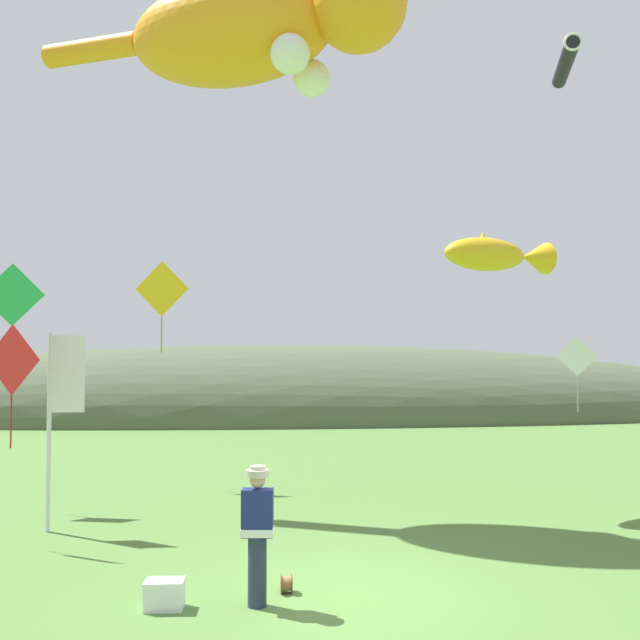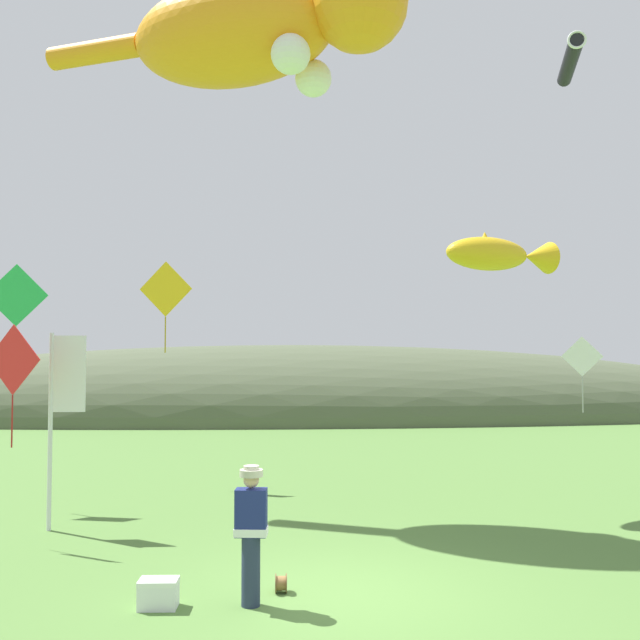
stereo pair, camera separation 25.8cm
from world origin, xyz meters
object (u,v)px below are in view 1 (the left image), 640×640
(festival_banner_pole, at_px, (59,401))
(kite_giant_cat, at_px, (257,30))
(kite_spool, at_px, (286,583))
(picnic_cooler, at_px, (164,594))
(kite_diamond_green, at_px, (12,295))
(kite_diamond_red, at_px, (12,361))
(kite_fish_windsock, at_px, (496,255))
(kite_diamond_gold, at_px, (162,289))
(festival_attendant, at_px, (257,530))
(kite_tube_streamer, at_px, (566,62))
(kite_diamond_white, at_px, (577,357))

(festival_banner_pole, height_order, kite_giant_cat, kite_giant_cat)
(kite_spool, height_order, festival_banner_pole, festival_banner_pole)
(picnic_cooler, distance_m, kite_diamond_green, 8.75)
(kite_diamond_red, distance_m, kite_diamond_green, 3.55)
(kite_spool, distance_m, kite_fish_windsock, 8.83)
(kite_diamond_gold, bearing_deg, festival_attendant, -74.35)
(picnic_cooler, relative_size, kite_tube_streamer, 0.20)
(picnic_cooler, xyz_separation_m, kite_fish_windsock, (6.30, 5.78, 5.17))
(kite_spool, distance_m, kite_diamond_red, 6.18)
(picnic_cooler, distance_m, kite_diamond_gold, 9.91)
(festival_banner_pole, height_order, kite_diamond_gold, kite_diamond_gold)
(kite_giant_cat, height_order, kite_diamond_red, kite_giant_cat)
(festival_banner_pole, height_order, kite_diamond_green, kite_diamond_green)
(festival_banner_pole, bearing_deg, kite_diamond_red, -127.94)
(kite_fish_windsock, bearing_deg, kite_diamond_white, 39.25)
(kite_diamond_red, bearing_deg, kite_diamond_white, 21.34)
(picnic_cooler, relative_size, festival_banner_pole, 0.14)
(festival_banner_pole, distance_m, kite_diamond_white, 12.29)
(kite_giant_cat, relative_size, kite_fish_windsock, 2.93)
(picnic_cooler, distance_m, kite_giant_cat, 11.63)
(kite_diamond_green, bearing_deg, kite_diamond_red, -70.96)
(festival_attendant, bearing_deg, kite_tube_streamer, 45.20)
(kite_giant_cat, height_order, kite_fish_windsock, kite_giant_cat)
(festival_banner_pole, height_order, kite_tube_streamer, kite_tube_streamer)
(kite_diamond_gold, bearing_deg, festival_banner_pole, -104.64)
(festival_attendant, bearing_deg, festival_banner_pole, 131.56)
(kite_spool, relative_size, kite_tube_streamer, 0.10)
(festival_attendant, height_order, kite_spool, festival_attendant)
(kite_diamond_red, bearing_deg, picnic_cooler, -47.69)
(kite_tube_streamer, height_order, kite_diamond_red, kite_tube_streamer)
(picnic_cooler, xyz_separation_m, festival_banner_pole, (-2.46, 4.09, 2.16))
(kite_diamond_red, height_order, kite_diamond_green, kite_diamond_green)
(picnic_cooler, bearing_deg, kite_spool, 16.94)
(kite_spool, bearing_deg, kite_fish_windsock, 48.23)
(kite_fish_windsock, distance_m, kite_diamond_red, 9.92)
(kite_fish_windsock, bearing_deg, picnic_cooler, -137.44)
(picnic_cooler, xyz_separation_m, kite_diamond_green, (-4.11, 6.44, 4.27))
(kite_diamond_gold, bearing_deg, kite_diamond_green, -141.95)
(kite_diamond_white, bearing_deg, kite_diamond_red, -158.66)
(festival_attendant, distance_m, kite_spool, 1.03)
(festival_attendant, bearing_deg, kite_diamond_green, 129.34)
(festival_attendant, bearing_deg, kite_fish_windsock, 48.39)
(kite_giant_cat, relative_size, kite_diamond_green, 3.63)
(kite_spool, height_order, kite_giant_cat, kite_giant_cat)
(kite_fish_windsock, height_order, kite_diamond_red, kite_fish_windsock)
(kite_diamond_red, distance_m, kite_diamond_white, 13.08)
(kite_tube_streamer, bearing_deg, festival_banner_pole, -162.37)
(kite_tube_streamer, height_order, kite_diamond_gold, kite_tube_streamer)
(kite_diamond_white, bearing_deg, kite_tube_streamer, -129.81)
(kite_diamond_white, bearing_deg, festival_banner_pole, -160.92)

